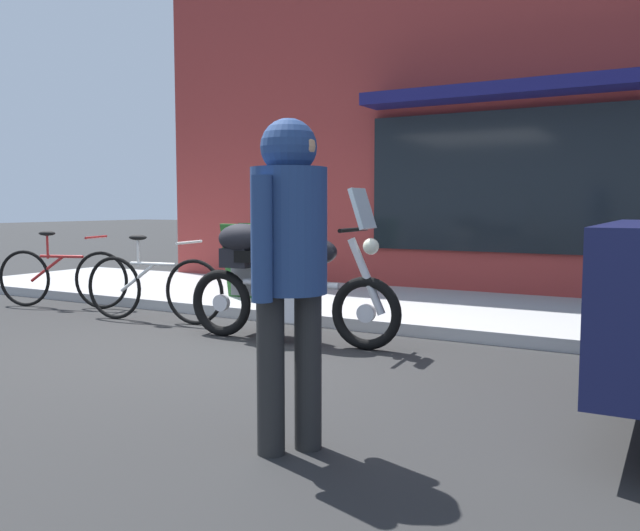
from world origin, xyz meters
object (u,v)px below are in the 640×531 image
sandwich_board_sign (248,261)px  second_bicycle_by_cafe (62,277)px  parked_bicycle (153,287)px  pedestrian_walking (289,246)px  touring_motorcycle (279,276)px

sandwich_board_sign → second_bicycle_by_cafe: (-1.96, -1.16, -0.20)m
parked_bicycle → pedestrian_walking: 4.19m
sandwich_board_sign → pedestrian_walking: bearing=-51.7°
pedestrian_walking → sandwich_board_sign: bearing=128.3°
touring_motorcycle → second_bicycle_by_cafe: bearing=173.8°
touring_motorcycle → parked_bicycle: bearing=174.4°
second_bicycle_by_cafe → touring_motorcycle: bearing=-6.2°
sandwich_board_sign → second_bicycle_by_cafe: bearing=-149.5°
second_bicycle_by_cafe → parked_bicycle: bearing=-6.7°
sandwich_board_sign → parked_bicycle: bearing=-101.6°
second_bicycle_by_cafe → sandwich_board_sign: bearing=30.5°
pedestrian_walking → sandwich_board_sign: pedestrian_walking is taller
parked_bicycle → pedestrian_walking: (3.31, -2.48, 0.67)m
touring_motorcycle → sandwich_board_sign: size_ratio=2.34×
sandwich_board_sign → second_bicycle_by_cafe: 2.29m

